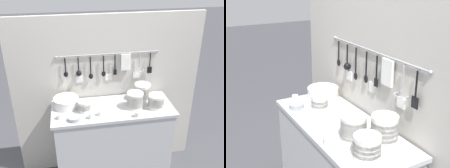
% 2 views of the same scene
% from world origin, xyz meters
% --- Properties ---
extents(counter, '(1.21, 0.49, 0.92)m').
position_xyz_m(counter, '(0.00, 0.00, 0.46)').
color(counter, '#B7BABC').
rests_on(counter, ground).
extents(back_wall, '(2.01, 0.11, 1.80)m').
position_xyz_m(back_wall, '(0.00, 0.28, 0.90)').
color(back_wall, '#BCB7AD').
rests_on(back_wall, ground).
extents(bowl_stack_wide_centre, '(0.16, 0.16, 0.14)m').
position_xyz_m(bowl_stack_wide_centre, '(0.42, -0.07, 0.99)').
color(bowl_stack_wide_centre, silver).
rests_on(bowl_stack_wide_centre, counter).
extents(bowl_stack_short_front, '(0.12, 0.12, 0.11)m').
position_xyz_m(bowl_stack_short_front, '(-0.28, -0.01, 0.98)').
color(bowl_stack_short_front, silver).
rests_on(bowl_stack_short_front, counter).
extents(bowl_stack_nested_right, '(0.16, 0.16, 0.16)m').
position_xyz_m(bowl_stack_nested_right, '(0.22, -0.03, 1.00)').
color(bowl_stack_nested_right, silver).
rests_on(bowl_stack_nested_right, counter).
extents(bowl_stack_back_corner, '(0.16, 0.16, 0.18)m').
position_xyz_m(bowl_stack_back_corner, '(0.33, 0.11, 1.01)').
color(bowl_stack_back_corner, silver).
rests_on(bowl_stack_back_corner, counter).
extents(plate_stack, '(0.25, 0.25, 0.10)m').
position_xyz_m(plate_stack, '(-0.46, 0.10, 0.97)').
color(plate_stack, silver).
rests_on(plate_stack, counter).
extents(steel_mixing_bowl, '(0.11, 0.11, 0.03)m').
position_xyz_m(steel_mixing_bowl, '(-0.39, -0.16, 0.94)').
color(steel_mixing_bowl, '#93969E').
rests_on(steel_mixing_bowl, counter).
extents(cup_front_right, '(0.05, 0.05, 0.05)m').
position_xyz_m(cup_front_right, '(0.19, -0.20, 0.95)').
color(cup_front_right, silver).
rests_on(cup_front_right, counter).
extents(cup_back_right, '(0.05, 0.05, 0.05)m').
position_xyz_m(cup_back_right, '(-0.52, -0.11, 0.95)').
color(cup_back_right, silver).
rests_on(cup_back_right, counter).
extents(cup_by_caddy, '(0.05, 0.05, 0.05)m').
position_xyz_m(cup_by_caddy, '(-0.14, -0.12, 0.95)').
color(cup_by_caddy, silver).
rests_on(cup_by_caddy, counter).
extents(cup_back_left, '(0.05, 0.05, 0.05)m').
position_xyz_m(cup_back_left, '(-0.22, 0.12, 0.95)').
color(cup_back_left, silver).
rests_on(cup_back_left, counter).
extents(cup_centre, '(0.05, 0.05, 0.05)m').
position_xyz_m(cup_centre, '(-0.24, -0.16, 0.95)').
color(cup_centre, silver).
rests_on(cup_centre, counter).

